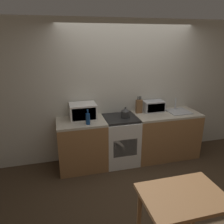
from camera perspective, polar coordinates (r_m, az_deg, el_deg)
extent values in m
plane|color=#3D2D1E|center=(3.80, 8.83, -18.03)|extent=(16.00, 16.00, 0.00)
cube|color=beige|center=(4.21, 3.67, 5.52)|extent=(10.00, 0.06, 2.60)
cube|color=olive|center=(4.01, -7.84, -8.59)|extent=(0.84, 0.62, 0.86)
cube|color=#B7AD99|center=(3.83, -8.14, -2.60)|extent=(0.84, 0.62, 0.04)
cube|color=olive|center=(4.48, 13.68, -5.97)|extent=(1.25, 0.62, 0.86)
cube|color=#B7AD99|center=(4.31, 14.14, -0.52)|extent=(1.25, 0.62, 0.04)
cube|color=silver|center=(4.14, 2.19, -7.50)|extent=(0.61, 0.62, 0.86)
cube|color=black|center=(3.97, 2.27, -1.66)|extent=(0.58, 0.57, 0.04)
cube|color=black|center=(3.89, 3.50, -9.37)|extent=(0.44, 0.02, 0.32)
cylinder|color=#2D2D2D|center=(3.94, 3.51, -0.57)|extent=(0.16, 0.16, 0.12)
cone|color=#2D2D2D|center=(3.92, 3.54, 0.63)|extent=(0.15, 0.15, 0.05)
sphere|color=black|center=(3.90, 3.55, 1.13)|extent=(0.03, 0.03, 0.03)
cube|color=silver|center=(3.89, -7.63, 0.21)|extent=(0.46, 0.36, 0.27)
cube|color=black|center=(3.72, -7.28, -0.61)|extent=(0.41, 0.01, 0.22)
cylinder|color=navy|center=(3.63, -6.30, -1.83)|extent=(0.07, 0.07, 0.19)
cylinder|color=navy|center=(3.59, -6.37, 0.11)|extent=(0.03, 0.03, 0.07)
cube|color=brown|center=(4.19, 7.06, 1.47)|extent=(0.12, 0.07, 0.26)
cylinder|color=black|center=(4.13, 6.78, 3.61)|extent=(0.01, 0.01, 0.07)
cylinder|color=black|center=(4.14, 7.15, 3.63)|extent=(0.01, 0.01, 0.07)
cylinder|color=black|center=(4.15, 7.52, 3.65)|extent=(0.01, 0.01, 0.07)
cube|color=#ADAFB5|center=(4.33, 10.81, 1.51)|extent=(0.40, 0.24, 0.21)
cube|color=black|center=(4.23, 11.47, 1.06)|extent=(0.35, 0.01, 0.17)
cube|color=#ADAFB5|center=(4.43, 16.97, 0.12)|extent=(0.40, 0.38, 0.02)
cylinder|color=#ADAFB5|center=(4.50, 16.24, 2.09)|extent=(0.03, 0.03, 0.22)
cube|color=brown|center=(2.46, 18.10, -20.18)|extent=(0.85, 0.60, 0.04)
cylinder|color=brown|center=(2.73, 7.11, -25.34)|extent=(0.05, 0.05, 0.73)
cylinder|color=brown|center=(3.02, 21.03, -21.54)|extent=(0.05, 0.05, 0.73)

